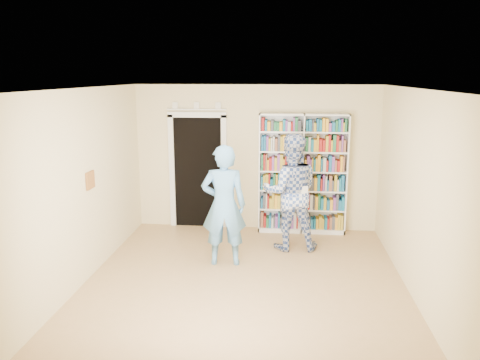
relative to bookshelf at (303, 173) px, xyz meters
The scene contains 11 objects.
floor 2.73m from the bookshelf, 110.21° to the right, with size 5.00×5.00×0.00m, color #AA8452.
ceiling 2.96m from the bookshelf, 110.21° to the right, with size 5.00×5.00×0.00m, color white.
wall_back 0.91m from the bookshelf, 169.77° to the left, with size 4.50×4.50×0.00m, color beige.
wall_left 3.90m from the bookshelf, 143.02° to the right, with size 5.00×5.00×0.00m, color beige.
wall_right 2.73m from the bookshelf, 59.39° to the right, with size 5.00×5.00×0.00m, color beige.
bookshelf is the anchor object (origin of this frame).
doorway 1.97m from the bookshelf, behind, with size 1.10×0.08×2.43m.
wall_art 3.77m from the bookshelf, 145.27° to the right, with size 0.03×0.25×0.25m, color maroon.
man_blue 2.06m from the bookshelf, 126.92° to the right, with size 0.68×0.45×1.87m, color #5D9ACE.
man_plaid 0.92m from the bookshelf, 104.02° to the right, with size 0.95×0.74×1.95m, color #2D478C.
paper_sheet 1.11m from the bookshelf, 92.16° to the right, with size 0.21×0.01×0.29m, color white.
Camera 1 is at (0.54, -6.08, 2.88)m, focal length 35.00 mm.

